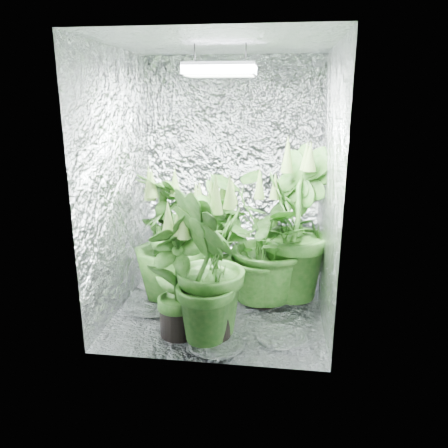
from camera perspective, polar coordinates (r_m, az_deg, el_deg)
ground at (r=3.63m, az=-0.44°, el=-10.63°), size 1.60×1.60×0.00m
walls at (r=3.30m, az=-0.48°, el=5.05°), size 1.62×1.62×2.00m
ceiling at (r=3.26m, az=-0.52°, el=22.58°), size 1.60×1.60×0.01m
grow_lamp at (r=3.24m, az=-0.51°, el=19.52°), size 0.50×0.30×0.22m
plant_a at (r=3.75m, az=-4.26°, el=-2.24°), size 0.91×0.91×0.97m
plant_b at (r=3.69m, az=-0.56°, el=-2.14°), size 0.70×0.70×1.04m
plant_c at (r=3.60m, az=9.05°, el=-0.26°), size 0.82×0.82×1.35m
plant_d at (r=3.57m, az=-7.21°, el=-2.04°), size 0.82×0.82×1.14m
plant_e at (r=3.50m, az=5.29°, el=-2.35°), size 1.20×1.20×1.11m
plant_f at (r=3.06m, az=-6.03°, el=-6.64°), size 0.68×0.68×1.00m
plant_g at (r=2.92m, az=-1.76°, el=-5.68°), size 0.70×0.70×1.17m
circulation_fan at (r=3.87m, az=8.90°, el=-6.36°), size 0.16×0.35×0.40m
plant_label at (r=2.99m, az=-0.68°, el=-10.37°), size 0.05×0.05×0.08m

